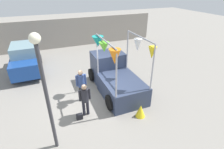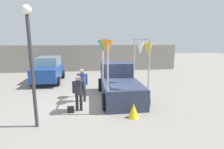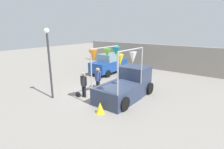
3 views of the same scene
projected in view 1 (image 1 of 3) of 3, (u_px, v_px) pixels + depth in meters
name	position (u px, v px, depth m)	size (l,w,h in m)	color
ground_plane	(92.00, 100.00, 9.03)	(60.00, 60.00, 0.00)	gray
vendor_truck	(114.00, 74.00, 9.73)	(2.35, 4.13, 3.19)	#2D3851
parked_car	(26.00, 59.00, 11.54)	(1.88, 4.00, 1.88)	navy
person_customer	(85.00, 97.00, 7.62)	(0.53, 0.34, 1.59)	black
person_vendor	(81.00, 83.00, 8.60)	(0.53, 0.34, 1.70)	#2D2823
handbag	(80.00, 117.00, 7.72)	(0.28, 0.16, 0.28)	black
street_lamp	(44.00, 82.00, 5.24)	(0.32, 0.32, 4.24)	#333338
brick_boundary_wall	(62.00, 33.00, 15.98)	(18.00, 0.36, 2.60)	gray
folded_kite_bundle_sunflower	(141.00, 111.00, 7.82)	(0.44, 0.44, 0.60)	yellow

